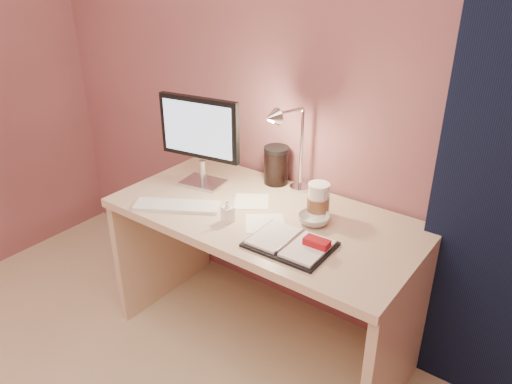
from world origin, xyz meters
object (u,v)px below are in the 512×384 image
Objects in this scene: bowl at (314,219)px; lotion_bottle at (228,211)px; coffee_cup at (318,201)px; dark_jar at (276,167)px; clear_cup at (321,203)px; planner at (292,243)px; keyboard at (177,206)px; desk at (274,248)px; desk_lamp at (296,144)px; monitor at (200,133)px.

bowl is 0.37m from lotion_bottle.
dark_jar is (-0.34, 0.18, 0.01)m from coffee_cup.
coffee_cup is 0.01m from clear_cup.
coffee_cup is 1.54× the size of lotion_bottle.
clear_cup reaches higher than planner.
keyboard is 0.65m from clear_cup.
desk is at bearing 6.81° from keyboard.
lotion_bottle is at bearing -146.94° from bowl.
keyboard reaches higher than desk.
desk is 0.37m from lotion_bottle.
desk is 3.62× the size of keyboard.
bowl is 0.31× the size of desk_lamp.
clear_cup is (0.21, 0.05, 0.29)m from desk.
clear_cup is at bearing 95.53° from planner.
coffee_cup is (0.63, 0.05, -0.19)m from monitor.
bowl is 1.34× the size of lotion_bottle.
planner is 0.34m from lotion_bottle.
bowl is at bearing -71.77° from coffee_cup.
clear_cup reaches higher than keyboard.
monitor is 0.47m from desk_lamp.
desk is 0.33m from bowl.
clear_cup is 0.28m from desk_lamp.
coffee_cup is (0.20, 0.04, 0.30)m from desk.
dark_jar is at bearing 146.23° from bowl.
bowl is (0.65, -0.01, -0.25)m from monitor.
keyboard is 1.17× the size of planner.
coffee_cup is 1.16× the size of clear_cup.
clear_cup is at bearing 98.39° from bowl.
keyboard is 0.89× the size of desk_lamp.
desk is 13.83× the size of lotion_bottle.
dark_jar reaches higher than lotion_bottle.
clear_cup is 0.79× the size of dark_jar.
coffee_cup reaches higher than planner.
planner reaches higher than keyboard.
planner is at bearing -83.04° from clear_cup.
planner is 0.21m from bowl.
planner is at bearing -27.20° from keyboard.
keyboard is 0.27m from lotion_bottle.
coffee_cup is at bearing -6.81° from desk_lamp.
clear_cup reaches higher than desk.
desk_lamp reaches higher than keyboard.
desk is 8.22× the size of dark_jar.
planner is at bearing -83.55° from bowl.
clear_cup is at bearing -3.83° from desk_lamp.
dark_jar is at bearing 168.62° from desk_lamp.
desk is 4.23× the size of planner.
monitor reaches higher than dark_jar.
dark_jar is (-0.14, 0.22, 0.31)m from desk.
monitor is 2.62× the size of dark_jar.
desk_lamp is (-0.18, 0.07, 0.21)m from clear_cup.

